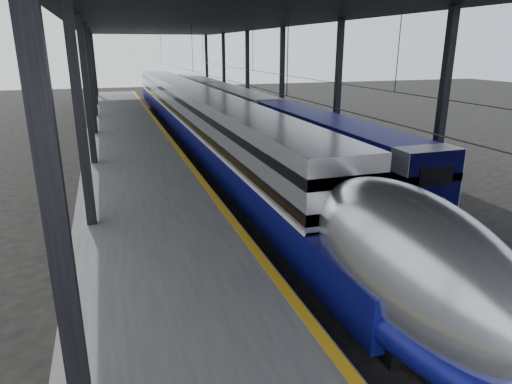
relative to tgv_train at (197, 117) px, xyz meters
name	(u,v)px	position (x,y,z in m)	size (l,w,h in m)	color
ground	(283,286)	(-2.00, -24.19, -1.97)	(160.00, 160.00, 0.00)	black
platform	(131,150)	(-5.50, -4.19, -1.47)	(6.00, 80.00, 1.00)	#4C4C4F
yellow_strip	(171,141)	(-2.70, -4.19, -0.97)	(0.30, 80.00, 0.01)	#C98F12
rails	(242,149)	(2.50, -4.19, -1.89)	(6.52, 80.00, 0.16)	slate
canopy	(203,19)	(-0.10, -4.19, 7.14)	(18.00, 75.00, 9.47)	black
tgv_train	(197,117)	(0.00, 0.00, 0.00)	(2.94, 65.20, 4.22)	silver
second_train	(240,109)	(5.00, 4.92, -0.16)	(2.59, 56.05, 3.57)	navy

